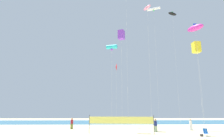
# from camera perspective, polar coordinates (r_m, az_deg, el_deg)

# --- Properties ---
(ocean_band) EXTENTS (120.00, 20.00, 0.01)m
(ocean_band) POSITION_cam_1_polar(r_m,az_deg,el_deg) (53.00, 0.70, -15.28)
(ocean_band) COLOR teal
(ocean_band) RESTS_ON ground
(beachgoer_white_shirt) EXTENTS (0.40, 0.40, 1.75)m
(beachgoer_white_shirt) POSITION_cam_1_polar(r_m,az_deg,el_deg) (32.92, 22.48, -14.72)
(beachgoer_white_shirt) COLOR white
(beachgoer_white_shirt) RESTS_ON ground
(beachgoer_navy_shirt) EXTENTS (0.41, 0.41, 1.78)m
(beachgoer_navy_shirt) POSITION_cam_1_polar(r_m,az_deg,el_deg) (29.21, 12.93, -15.72)
(beachgoer_navy_shirt) COLOR #99B28C
(beachgoer_navy_shirt) RESTS_ON ground
(beachgoer_maroon_shirt) EXTENTS (0.42, 0.42, 1.82)m
(beachgoer_maroon_shirt) POSITION_cam_1_polar(r_m,az_deg,el_deg) (33.26, -11.92, -15.25)
(beachgoer_maroon_shirt) COLOR olive
(beachgoer_maroon_shirt) RESTS_ON ground
(folding_beach_chair) EXTENTS (0.52, 0.65, 0.89)m
(folding_beach_chair) POSITION_cam_1_polar(r_m,az_deg,el_deg) (26.20, 26.28, -16.33)
(folding_beach_chair) COLOR #1959B2
(folding_beach_chair) RESTS_ON ground
(volleyball_net) EXTENTS (8.49, 1.17, 2.40)m
(volleyball_net) POSITION_cam_1_polar(r_m,az_deg,el_deg) (25.97, 2.69, -14.96)
(volleyball_net) COLOR #4C4C51
(volleyball_net) RESTS_ON ground
(beach_handbag) EXTENTS (0.33, 0.17, 0.26)m
(beach_handbag) POSITION_cam_1_polar(r_m,az_deg,el_deg) (25.79, 25.24, -17.25)
(beach_handbag) COLOR #2D2D33
(beach_handbag) RESTS_ON ground
(kite_violet_box) EXTENTS (1.32, 1.32, 16.67)m
(kite_violet_box) POSITION_cam_1_polar(r_m,az_deg,el_deg) (33.74, 2.81, 10.44)
(kite_violet_box) COLOR silver
(kite_violet_box) RESTS_ON ground
(kite_white_tube) EXTENTS (2.38, 1.37, 21.90)m
(kite_white_tube) POSITION_cam_1_polar(r_m,az_deg,el_deg) (38.37, 12.37, 17.30)
(kite_white_tube) COLOR silver
(kite_white_tube) RESTS_ON ground
(kite_black_inflatable) EXTENTS (1.79, 0.71, 22.18)m
(kite_black_inflatable) POSITION_cam_1_polar(r_m,az_deg,el_deg) (41.00, 17.61, 15.66)
(kite_black_inflatable) COLOR silver
(kite_black_inflatable) RESTS_ON ground
(kite_red_delta) EXTENTS (0.27, 1.42, 12.02)m
(kite_red_delta) POSITION_cam_1_polar(r_m,az_deg,el_deg) (37.23, 1.24, 0.86)
(kite_red_delta) COLOR silver
(kite_red_delta) RESTS_ON ground
(kite_magenta_inflatable) EXTENTS (1.88, 2.33, 14.12)m
(kite_magenta_inflatable) POSITION_cam_1_polar(r_m,az_deg,el_deg) (27.61, 23.64, 11.45)
(kite_magenta_inflatable) COLOR silver
(kite_magenta_inflatable) RESTS_ON ground
(kite_cyan_tube) EXTENTS (1.80, 1.11, 13.07)m
(kite_cyan_tube) POSITION_cam_1_polar(r_m,az_deg,el_deg) (30.06, -0.06, 6.85)
(kite_cyan_tube) COLOR silver
(kite_cyan_tube) RESTS_ON ground
(kite_pink_inflatable) EXTENTS (1.32, 1.48, 19.12)m
(kite_pink_inflatable) POSITION_cam_1_polar(r_m,az_deg,el_deg) (31.72, 10.46, 17.77)
(kite_pink_inflatable) COLOR silver
(kite_pink_inflatable) RESTS_ON ground
(kite_yellow_box) EXTENTS (0.98, 0.98, 12.47)m
(kite_yellow_box) POSITION_cam_1_polar(r_m,az_deg,el_deg) (29.61, 23.90, 6.19)
(kite_yellow_box) COLOR silver
(kite_yellow_box) RESTS_ON ground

